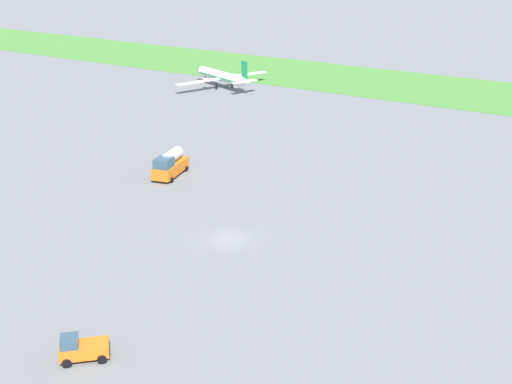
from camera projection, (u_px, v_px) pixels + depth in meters
The scene contains 5 objects.
ground_plane at pixel (228, 239), 70.86m from camera, with size 600.00×600.00×0.00m, color slate.
grass_taxiway_strip at pixel (455, 91), 134.53m from camera, with size 360.00×28.00×0.08m, color #478438.
airplane_taxiing_turboprop at pixel (223, 76), 136.83m from camera, with size 17.73×20.47×6.42m.
fuel_truck_near_gate at pixel (170, 164), 88.20m from camera, with size 3.82×6.88×3.29m.
pushback_tug_by_runway at pixel (82, 348), 50.81m from camera, with size 3.86×3.77×1.95m.
Camera 1 is at (36.16, -53.32, 30.02)m, focal length 48.13 mm.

